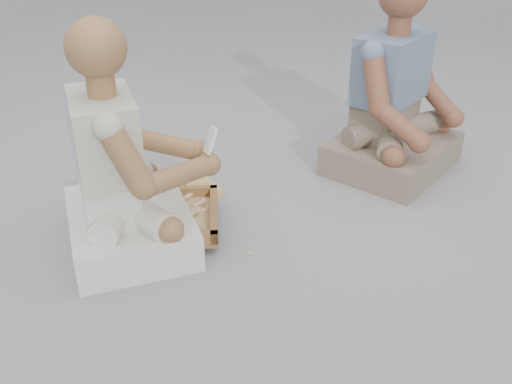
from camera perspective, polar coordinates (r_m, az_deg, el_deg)
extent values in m
plane|color=gray|center=(2.16, 0.08, -8.45)|extent=(60.00, 60.00, 0.00)
cube|color=#A67A40|center=(2.71, -10.00, -0.09)|extent=(0.62, 0.50, 0.04)
cube|color=brown|center=(2.44, -9.83, -2.94)|extent=(0.57, 0.49, 0.02)
cube|color=brown|center=(2.58, -9.56, -0.12)|extent=(0.51, 0.12, 0.05)
cube|color=brown|center=(2.26, -10.29, -4.74)|extent=(0.51, 0.12, 0.05)
cube|color=brown|center=(2.40, -4.22, -2.10)|extent=(0.10, 0.41, 0.05)
cube|color=brown|center=(2.46, -15.45, -2.43)|extent=(0.10, 0.41, 0.05)
cube|color=tan|center=(2.43, -9.86, -2.71)|extent=(0.50, 0.42, 0.01)
cube|color=silver|center=(2.35, -8.69, -3.45)|extent=(0.13, 0.10, 0.00)
cylinder|color=tan|center=(2.30, -6.34, -4.05)|extent=(0.07, 0.06, 0.02)
cube|color=silver|center=(2.35, -8.01, -3.07)|extent=(0.13, 0.10, 0.00)
cylinder|color=tan|center=(2.42, -6.16, -2.00)|extent=(0.07, 0.06, 0.02)
cube|color=silver|center=(2.40, -11.55, -2.98)|extent=(0.12, 0.11, 0.00)
cylinder|color=tan|center=(2.46, -9.75, -1.89)|extent=(0.07, 0.06, 0.02)
cube|color=silver|center=(2.36, -10.81, -3.15)|extent=(0.14, 0.08, 0.00)
cylinder|color=tan|center=(2.41, -8.59, -2.26)|extent=(0.07, 0.05, 0.02)
cube|color=silver|center=(2.44, -8.35, -2.28)|extent=(0.15, 0.01, 0.00)
cylinder|color=tan|center=(2.45, -5.79, -1.97)|extent=(0.07, 0.02, 0.02)
cube|color=silver|center=(2.37, -8.12, -3.06)|extent=(0.12, 0.11, 0.00)
cylinder|color=tan|center=(2.44, -6.45, -1.92)|extent=(0.07, 0.06, 0.02)
cube|color=silver|center=(2.51, -11.70, -1.41)|extent=(0.04, 0.15, 0.00)
cylinder|color=tan|center=(2.41, -11.06, -2.61)|extent=(0.03, 0.07, 0.02)
cube|color=silver|center=(2.41, -7.51, -2.23)|extent=(0.13, 0.10, 0.00)
cylinder|color=tan|center=(2.48, -5.75, -1.19)|extent=(0.07, 0.06, 0.02)
cube|color=silver|center=(2.48, -8.33, -1.36)|extent=(0.12, 0.11, 0.00)
cylinder|color=tan|center=(2.56, -6.71, -0.33)|extent=(0.07, 0.06, 0.02)
cube|color=silver|center=(2.36, -12.08, -3.35)|extent=(0.15, 0.07, 0.00)
cylinder|color=tan|center=(2.32, -9.51, -3.55)|extent=(0.07, 0.05, 0.02)
cube|color=silver|center=(2.48, -10.21, -1.47)|extent=(0.05, 0.15, 0.00)
cylinder|color=tan|center=(2.58, -9.82, -0.24)|extent=(0.04, 0.07, 0.02)
cube|color=tan|center=(2.38, -15.73, -5.78)|extent=(0.02, 0.02, 0.00)
cube|color=tan|center=(2.59, -15.76, -2.68)|extent=(0.02, 0.02, 0.00)
cube|color=tan|center=(2.34, -11.53, -5.75)|extent=(0.02, 0.02, 0.00)
cube|color=tan|center=(2.28, -0.62, -6.17)|extent=(0.02, 0.02, 0.00)
cube|color=tan|center=(2.23, -16.29, -8.41)|extent=(0.02, 0.02, 0.00)
cube|color=tan|center=(2.40, -12.60, -4.88)|extent=(0.02, 0.02, 0.00)
cube|color=tan|center=(2.78, -14.64, -0.16)|extent=(0.02, 0.02, 0.00)
cube|color=tan|center=(2.23, -14.79, -8.08)|extent=(0.02, 0.02, 0.00)
cube|color=silver|center=(2.36, -12.43, -3.41)|extent=(0.52, 0.62, 0.15)
cube|color=silver|center=(2.28, -14.36, -0.12)|extent=(0.23, 0.34, 0.18)
cube|color=#B4B19F|center=(2.17, -14.86, 5.50)|extent=(0.25, 0.38, 0.30)
sphere|color=brown|center=(2.07, -15.72, 13.73)|extent=(0.21, 0.21, 0.21)
sphere|color=brown|center=(2.34, -5.51, 4.01)|extent=(0.09, 0.09, 0.09)
sphere|color=brown|center=(2.23, -4.73, 2.79)|extent=(0.09, 0.09, 0.09)
cube|color=gray|center=(2.99, 13.43, 3.78)|extent=(0.79, 0.77, 0.16)
cube|color=gray|center=(2.95, 12.71, 7.24)|extent=(0.40, 0.38, 0.19)
cube|color=slate|center=(2.86, 13.46, 11.98)|extent=(0.45, 0.42, 0.32)
sphere|color=brown|center=(3.01, 19.16, 7.02)|extent=(0.10, 0.10, 0.10)
sphere|color=brown|center=(2.68, 16.05, 4.79)|extent=(0.10, 0.10, 0.10)
cube|color=silver|center=(2.19, -4.57, 5.17)|extent=(0.06, 0.05, 0.10)
cube|color=black|center=(2.19, -4.58, 5.40)|extent=(0.02, 0.04, 0.03)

